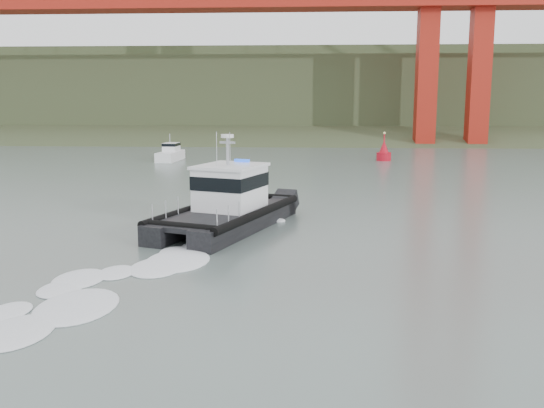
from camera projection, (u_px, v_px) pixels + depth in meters
The scene contains 5 objects.
ground at pixel (307, 299), 22.80m from camera, with size 400.00×400.00×0.00m, color #4F5E5A.
headlands at pixel (310, 100), 144.97m from camera, with size 500.00×105.36×27.12m.
patrol_boat at pixel (228, 204), 35.17m from camera, with size 7.81×12.32×5.62m.
motorboat at pixel (171, 154), 73.44m from camera, with size 2.43×6.17×3.33m.
nav_buoy at pixel (384, 153), 73.25m from camera, with size 1.76×1.76×3.67m.
Camera 1 is at (0.00, -21.88, 7.47)m, focal length 40.00 mm.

